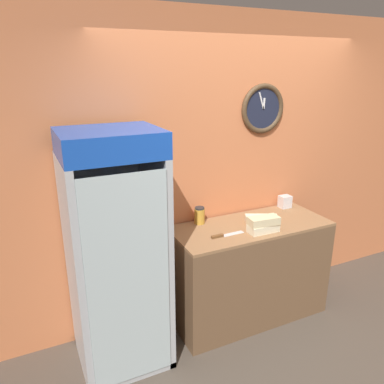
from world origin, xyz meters
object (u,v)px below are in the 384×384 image
(chefs_knife, at_px, (223,235))
(condiment_jar, at_px, (200,215))
(beverage_cooler, at_px, (114,242))
(napkin_dispenser, at_px, (285,202))
(sandwich_stack_bottom, at_px, (263,228))
(sandwich_stack_middle, at_px, (264,221))
(sandwich_flat_left, at_px, (261,219))

(chefs_knife, xyz_separation_m, condiment_jar, (-0.06, 0.32, 0.07))
(beverage_cooler, distance_m, condiment_jar, 0.84)
(chefs_knife, height_order, napkin_dispenser, napkin_dispenser)
(sandwich_stack_bottom, xyz_separation_m, sandwich_stack_middle, (0.00, 0.00, 0.07))
(sandwich_flat_left, relative_size, chefs_knife, 1.00)
(sandwich_flat_left, height_order, napkin_dispenser, napkin_dispenser)
(sandwich_flat_left, bearing_deg, napkin_dispenser, 27.43)
(sandwich_stack_bottom, relative_size, chefs_knife, 0.87)
(sandwich_stack_bottom, height_order, sandwich_flat_left, sandwich_flat_left)
(sandwich_stack_bottom, bearing_deg, chefs_knife, 168.89)
(sandwich_flat_left, xyz_separation_m, condiment_jar, (-0.50, 0.23, 0.04))
(chefs_knife, relative_size, napkin_dispenser, 2.51)
(condiment_jar, distance_m, napkin_dispenser, 0.94)
(chefs_knife, height_order, condiment_jar, condiment_jar)
(sandwich_stack_middle, relative_size, condiment_jar, 1.78)
(sandwich_stack_middle, height_order, condiment_jar, condiment_jar)
(beverage_cooler, height_order, napkin_dispenser, beverage_cooler)
(sandwich_stack_bottom, bearing_deg, condiment_jar, 135.82)
(sandwich_flat_left, distance_m, chefs_knife, 0.45)
(chefs_knife, bearing_deg, sandwich_stack_bottom, -11.11)
(sandwich_stack_bottom, distance_m, sandwich_flat_left, 0.19)
(beverage_cooler, height_order, sandwich_flat_left, beverage_cooler)
(beverage_cooler, relative_size, sandwich_stack_bottom, 7.07)
(sandwich_stack_middle, relative_size, napkin_dispenser, 2.25)
(beverage_cooler, bearing_deg, sandwich_flat_left, -1.01)
(beverage_cooler, bearing_deg, condiment_jar, 14.41)
(sandwich_flat_left, distance_m, napkin_dispenser, 0.49)
(condiment_jar, bearing_deg, chefs_knife, -80.35)
(napkin_dispenser, bearing_deg, sandwich_stack_middle, -144.08)
(beverage_cooler, distance_m, sandwich_stack_bottom, 1.23)
(sandwich_stack_middle, height_order, chefs_knife, sandwich_stack_middle)
(sandwich_stack_middle, bearing_deg, condiment_jar, 135.82)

